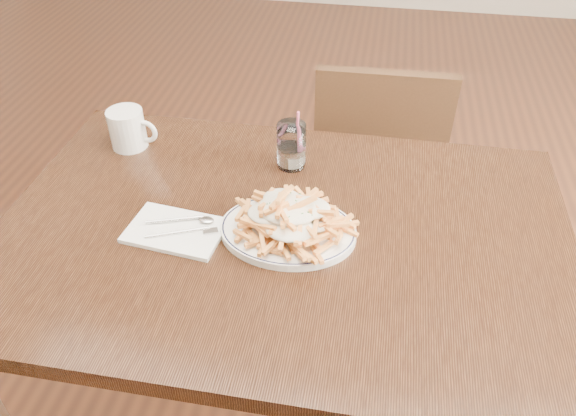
% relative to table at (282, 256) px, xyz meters
% --- Properties ---
extents(table, '(1.20, 0.80, 0.75)m').
position_rel_table_xyz_m(table, '(0.00, 0.00, 0.00)').
color(table, black).
rests_on(table, ground).
extents(chair_far, '(0.40, 0.40, 0.85)m').
position_rel_table_xyz_m(chair_far, '(0.19, 0.67, -0.19)').
color(chair_far, '#321E10').
rests_on(chair_far, ground).
extents(fries_plate, '(0.35, 0.32, 0.02)m').
position_rel_table_xyz_m(fries_plate, '(0.02, -0.02, 0.09)').
color(fries_plate, white).
rests_on(fries_plate, table).
extents(loaded_fries, '(0.27, 0.24, 0.07)m').
position_rel_table_xyz_m(loaded_fries, '(0.02, -0.02, 0.13)').
color(loaded_fries, '#E29345').
rests_on(loaded_fries, fries_plate).
extents(napkin, '(0.21, 0.15, 0.01)m').
position_rel_table_xyz_m(napkin, '(-0.21, -0.05, 0.08)').
color(napkin, white).
rests_on(napkin, table).
extents(cutlery, '(0.16, 0.11, 0.01)m').
position_rel_table_xyz_m(cutlery, '(-0.21, -0.05, 0.09)').
color(cutlery, silver).
rests_on(cutlery, napkin).
extents(water_glass, '(0.07, 0.07, 0.15)m').
position_rel_table_xyz_m(water_glass, '(-0.02, 0.23, 0.13)').
color(water_glass, white).
rests_on(water_glass, table).
extents(coffee_mug, '(0.13, 0.09, 0.10)m').
position_rel_table_xyz_m(coffee_mug, '(-0.43, 0.25, 0.13)').
color(coffee_mug, white).
rests_on(coffee_mug, table).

